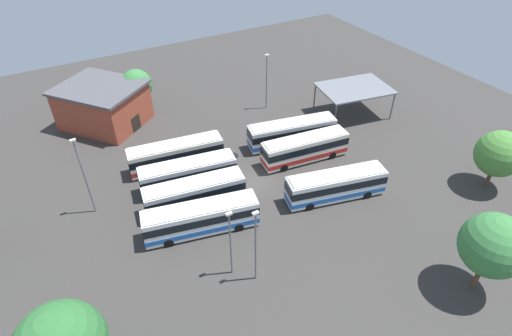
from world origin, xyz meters
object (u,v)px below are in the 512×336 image
(lamp_post_far_corner, at_px, (230,241))
(tree_east_edge, at_px, (499,154))
(bus_row1_slot2, at_px, (195,194))
(lamp_post_near_entrance, at_px, (256,244))
(tree_north_edge, at_px, (137,85))
(lamp_post_mid_lot, at_px, (84,174))
(bus_row1_slot0, at_px, (176,154))
(tree_northwest, at_px, (494,245))
(bus_row0_slot0, at_px, (292,132))
(bus_row0_slot1, at_px, (305,148))
(bus_row0_slot3, at_px, (336,185))
(bus_row1_slot3, at_px, (201,218))
(maintenance_shelter, at_px, (355,89))
(depot_building, at_px, (103,105))
(lamp_post_by_building, at_px, (267,80))
(bus_row1_slot1, at_px, (188,174))

(lamp_post_far_corner, distance_m, tree_east_edge, 31.64)
(bus_row1_slot2, relative_size, lamp_post_near_entrance, 1.34)
(tree_north_edge, bearing_deg, lamp_post_mid_lot, 60.03)
(bus_row1_slot0, xyz_separation_m, lamp_post_far_corner, (1.53, 17.82, 2.41))
(lamp_post_mid_lot, xyz_separation_m, tree_northwest, (-27.17, 26.65, 0.32))
(bus_row0_slot0, relative_size, lamp_post_mid_lot, 1.28)
(bus_row0_slot1, bearing_deg, bus_row0_slot3, 81.16)
(bus_row1_slot3, height_order, tree_north_edge, tree_north_edge)
(bus_row1_slot0, distance_m, lamp_post_near_entrance, 19.67)
(tree_north_edge, height_order, tree_east_edge, tree_east_edge)
(lamp_post_far_corner, bearing_deg, lamp_post_mid_lot, -57.96)
(bus_row0_slot1, xyz_separation_m, bus_row1_slot3, (16.13, 4.94, 0.00))
(bus_row1_slot3, relative_size, maintenance_shelter, 1.09)
(tree_north_edge, bearing_deg, lamp_post_near_entrance, 89.63)
(bus_row0_slot3, xyz_separation_m, lamp_post_near_entrance, (13.14, 5.26, 2.77))
(bus_row0_slot0, distance_m, bus_row1_slot0, 15.26)
(depot_building, xyz_separation_m, lamp_post_by_building, (-22.07, 7.52, 1.74))
(tree_east_edge, bearing_deg, bus_row0_slot1, -43.29)
(bus_row0_slot0, distance_m, tree_east_edge, 23.92)
(bus_row1_slot1, bearing_deg, bus_row1_slot3, 77.72)
(bus_row0_slot1, height_order, depot_building, depot_building)
(lamp_post_far_corner, bearing_deg, lamp_post_by_building, -126.57)
(bus_row1_slot1, distance_m, bus_row1_slot2, 3.64)
(bus_row1_slot1, bearing_deg, tree_east_edge, 150.45)
(depot_building, height_order, tree_east_edge, tree_east_edge)
(bus_row0_slot3, distance_m, tree_north_edge, 32.72)
(lamp_post_by_building, bearing_deg, bus_row1_slot1, 33.62)
(bus_row1_slot1, relative_size, tree_northwest, 1.37)
(bus_row0_slot3, distance_m, lamp_post_near_entrance, 14.42)
(tree_north_edge, bearing_deg, bus_row0_slot1, 122.16)
(bus_row1_slot1, height_order, maintenance_shelter, maintenance_shelter)
(bus_row0_slot3, xyz_separation_m, tree_north_edge, (12.91, -29.97, 2.44))
(lamp_post_near_entrance, distance_m, tree_east_edge, 29.93)
(maintenance_shelter, xyz_separation_m, lamp_post_far_corner, (28.55, 17.16, 0.08))
(maintenance_shelter, distance_m, lamp_post_by_building, 12.73)
(bus_row1_slot3, bearing_deg, lamp_post_near_entrance, 102.99)
(bus_row1_slot2, bearing_deg, bus_row0_slot0, -162.53)
(bus_row0_slot1, height_order, lamp_post_far_corner, lamp_post_far_corner)
(depot_building, height_order, maintenance_shelter, depot_building)
(lamp_post_near_entrance, height_order, tree_northwest, lamp_post_near_entrance)
(bus_row1_slot3, distance_m, tree_northwest, 26.09)
(bus_row1_slot3, bearing_deg, bus_row0_slot1, -162.98)
(depot_building, relative_size, lamp_post_by_building, 1.67)
(maintenance_shelter, bearing_deg, tree_northwest, 70.18)
(lamp_post_by_building, distance_m, lamp_post_near_entrance, 31.60)
(tree_northwest, bearing_deg, bus_row0_slot0, -86.82)
(maintenance_shelter, bearing_deg, lamp_post_by_building, -38.07)
(bus_row1_slot2, relative_size, tree_northwest, 1.36)
(depot_building, bearing_deg, maintenance_shelter, 154.42)
(bus_row1_slot0, distance_m, depot_building, 15.58)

